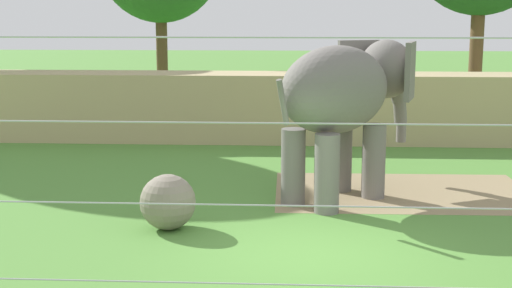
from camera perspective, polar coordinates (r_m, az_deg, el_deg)
ground_plane at (r=11.72m, az=4.59°, el=-8.60°), size 120.00×120.00×0.00m
dirt_patch at (r=15.81m, az=11.46°, el=-3.72°), size 5.45×3.56×0.01m
embankment_wall at (r=21.50m, az=4.01°, el=2.90°), size 36.00×1.80×2.01m
elephant at (r=14.75m, az=7.07°, el=3.81°), size 3.47×3.75×3.22m
enrichment_ball at (r=12.89m, az=-6.97°, el=-4.57°), size 0.99×0.99×0.99m
cable_fence at (r=8.27m, az=5.25°, el=-3.37°), size 11.41×0.27×3.68m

